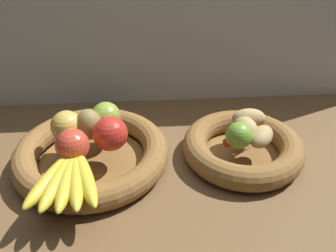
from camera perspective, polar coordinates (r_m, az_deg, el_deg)
The scene contains 15 objects.
ground_plane at distance 91.26cm, azimuth 1.11°, elevation -5.46°, with size 140.00×90.00×3.00cm, color brown.
back_wall at distance 104.88cm, azimuth -0.21°, elevation 17.76°, with size 140.00×3.00×55.00cm.
fruit_bowl_left at distance 88.23cm, azimuth -11.95°, elevation -4.35°, with size 36.82×36.82×5.93cm.
fruit_bowl_right at distance 90.25cm, azimuth 11.66°, elevation -3.33°, with size 29.33×29.33×5.93cm.
apple_red_front at distance 80.34cm, azimuth -14.84°, elevation -2.95°, with size 7.33×7.33×7.33cm, color #CC422D.
apple_golden_left at distance 86.88cm, azimuth -15.65°, elevation -0.04°, with size 7.42×7.42×7.42cm, color gold.
apple_red_right at distance 81.73cm, azimuth -9.09°, elevation -1.20°, with size 7.95×7.95×7.95cm, color red.
apple_green_back at distance 88.90cm, azimuth -9.75°, elevation 1.51°, with size 7.12×7.12×7.12cm, color #8CAD3D.
pear_brown at distance 86.04cm, azimuth -12.36°, elevation 0.23°, with size 6.05×6.32×7.67cm, color olive.
banana_bunch_front at distance 75.48cm, azimuth -15.42°, elevation -7.74°, with size 15.95×20.13×3.24cm.
potato_large at distance 87.03cm, azimuth 12.08°, elevation -0.31°, with size 6.51×5.22×5.15cm, color tan.
potato_small at distance 85.77cm, azimuth 14.50°, elevation -1.61°, with size 8.16×4.81×4.22cm, color tan.
potato_back at distance 90.92cm, azimuth 12.59°, elevation 1.18°, with size 8.29×4.60×5.09cm, color tan.
lime_near at distance 83.18cm, azimuth 11.11°, elevation -1.48°, with size 6.21×6.21×6.21cm, color #6B9E33.
chili_pepper at distance 88.27cm, azimuth 12.53°, elevation -1.06°, with size 2.07×2.07×14.67cm, color red.
Camera 1 is at (-6.83, -70.80, 55.67)cm, focal length 38.67 mm.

